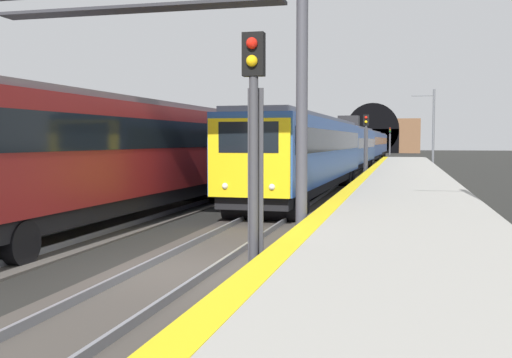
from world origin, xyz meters
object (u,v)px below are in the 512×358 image
object	(u,v)px
train_adjacent_platform	(216,149)
catenary_mast_near	(433,128)
train_main_approaching	(358,146)
railway_signal_far	(390,138)
railway_signal_mid	(366,141)
overhead_signal_gantry	(137,42)
railway_signal_near	(254,140)

from	to	relation	value
train_adjacent_platform	catenary_mast_near	distance (m)	33.79
catenary_mast_near	train_adjacent_platform	bearing A→B (deg)	159.98
train_adjacent_platform	catenary_mast_near	world-z (taller)	catenary_mast_near
train_main_approaching	railway_signal_far	size ratio (longest dim) A/B	16.52
railway_signal_mid	overhead_signal_gantry	distance (m)	27.83
railway_signal_mid	train_adjacent_platform	bearing A→B (deg)	-24.91
train_main_approaching	catenary_mast_near	world-z (taller)	catenary_mast_near
railway_signal_near	railway_signal_far	bearing A→B (deg)	-180.00
railway_signal_mid	catenary_mast_near	xyz separation A→B (m)	(18.03, -5.20, 1.24)
railway_signal_near	railway_signal_mid	bearing A→B (deg)	-180.00
train_adjacent_platform	railway_signal_mid	distance (m)	15.09
railway_signal_mid	overhead_signal_gantry	size ratio (longest dim) A/B	0.51
train_adjacent_platform	railway_signal_near	xyz separation A→B (m)	(-17.82, -6.36, 0.40)
train_main_approaching	overhead_signal_gantry	bearing A→B (deg)	-1.50
railway_signal_far	overhead_signal_gantry	distance (m)	97.36
train_main_approaching	overhead_signal_gantry	xyz separation A→B (m)	(-45.67, 2.25, 3.02)
train_main_approaching	overhead_signal_gantry	world-z (taller)	overhead_signal_gantry
train_adjacent_platform	railway_signal_far	world-z (taller)	railway_signal_far
train_adjacent_platform	overhead_signal_gantry	xyz separation A→B (m)	(-13.72, -2.25, 2.90)
train_adjacent_platform	railway_signal_far	bearing A→B (deg)	177.25
overhead_signal_gantry	catenary_mast_near	size ratio (longest dim) A/B	1.16
railway_signal_mid	railway_signal_far	bearing A→B (deg)	-180.00
train_adjacent_platform	catenary_mast_near	size ratio (longest dim) A/B	5.27
train_adjacent_platform	railway_signal_near	bearing A→B (deg)	21.24
train_adjacent_platform	railway_signal_near	distance (m)	18.92
train_adjacent_platform	overhead_signal_gantry	bearing A→B (deg)	10.91
railway_signal_far	catenary_mast_near	size ratio (longest dim) A/B	0.67
train_adjacent_platform	railway_signal_near	size ratio (longest dim) A/B	8.72
railway_signal_far	catenary_mast_near	world-z (taller)	catenary_mast_near
train_main_approaching	railway_signal_far	world-z (taller)	railway_signal_far
train_main_approaching	overhead_signal_gantry	size ratio (longest dim) A/B	9.55
railway_signal_far	overhead_signal_gantry	xyz separation A→B (m)	(-97.25, 4.11, 2.12)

